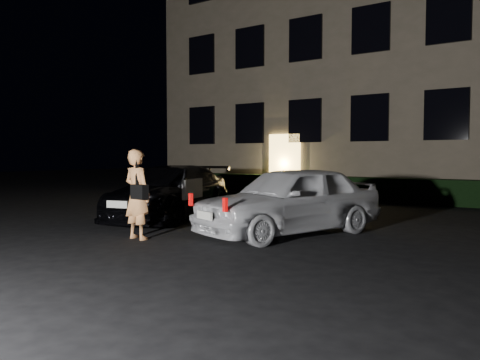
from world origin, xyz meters
The scene contains 6 objects.
ground centered at (0.00, 0.00, 0.00)m, with size 80.00×80.00×0.00m, color black.
building centered at (0.00, 14.99, 6.00)m, with size 20.00×8.11×12.00m.
hedge centered at (0.00, 10.50, 0.42)m, with size 15.00×0.70×0.85m, color black.
sedan centered at (-2.66, 3.19, 0.68)m, with size 3.08×5.05×1.37m.
hatch centered at (1.11, 2.70, 0.72)m, with size 3.06×4.54×1.44m.
man centered at (-1.06, 0.50, 0.88)m, with size 0.73×0.48×1.75m.
Camera 1 is at (5.66, -5.89, 1.63)m, focal length 35.00 mm.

